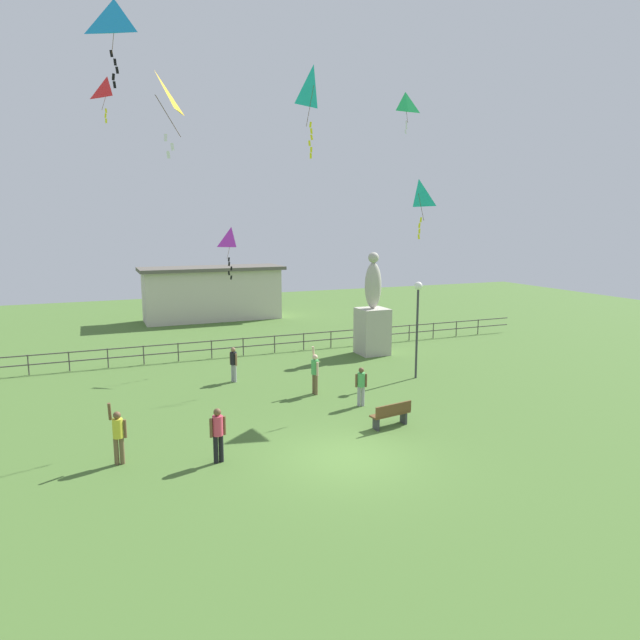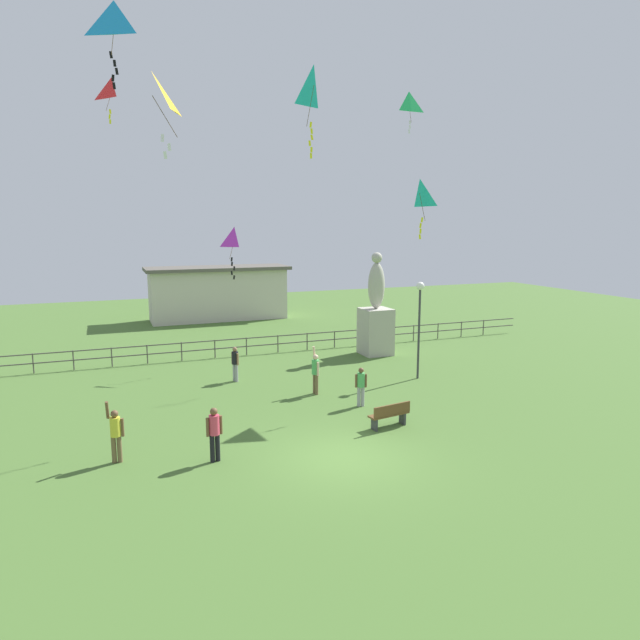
% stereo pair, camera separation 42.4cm
% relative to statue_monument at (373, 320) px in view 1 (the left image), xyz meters
% --- Properties ---
extents(ground_plane, '(80.00, 80.00, 0.00)m').
position_rel_statue_monument_xyz_m(ground_plane, '(-7.01, -11.74, -1.87)').
color(ground_plane, '#476B2D').
extents(statue_monument, '(1.51, 1.51, 5.42)m').
position_rel_statue_monument_xyz_m(statue_monument, '(0.00, 0.00, 0.00)').
color(statue_monument, '#B2AD9E').
rests_on(statue_monument, ground_plane).
extents(lamppost, '(0.36, 0.36, 4.36)m').
position_rel_statue_monument_xyz_m(lamppost, '(-0.41, -4.99, 1.31)').
color(lamppost, '#38383D').
rests_on(lamppost, ground_plane).
extents(park_bench, '(1.55, 0.65, 0.85)m').
position_rel_statue_monument_xyz_m(park_bench, '(-4.54, -10.01, -1.40)').
color(park_bench, brown).
rests_on(park_bench, ground_plane).
extents(person_0, '(0.49, 0.30, 1.63)m').
position_rel_statue_monument_xyz_m(person_0, '(-10.61, -10.61, -0.93)').
color(person_0, black).
rests_on(person_0, ground_plane).
extents(person_1, '(0.44, 0.28, 1.51)m').
position_rel_statue_monument_xyz_m(person_1, '(-4.48, -7.60, -1.00)').
color(person_1, '#99999E').
rests_on(person_1, ground_plane).
extents(person_2, '(0.29, 0.43, 1.55)m').
position_rel_statue_monument_xyz_m(person_2, '(-8.15, -2.48, -0.97)').
color(person_2, '#99999E').
rests_on(person_2, ground_plane).
extents(person_3, '(0.48, 0.33, 1.85)m').
position_rel_statue_monument_xyz_m(person_3, '(-13.28, -9.64, -0.93)').
color(person_3, brown).
rests_on(person_3, ground_plane).
extents(person_4, '(0.31, 0.51, 1.95)m').
position_rel_statue_monument_xyz_m(person_4, '(-5.53, -5.53, -0.89)').
color(person_4, brown).
rests_on(person_4, ground_plane).
extents(kite_0, '(0.95, 0.96, 2.44)m').
position_rel_statue_monument_xyz_m(kite_0, '(-7.29, 0.88, 4.19)').
color(kite_0, '#B22DB2').
extents(kite_1, '(1.04, 0.45, 2.00)m').
position_rel_statue_monument_xyz_m(kite_1, '(1.20, -0.81, 10.84)').
color(kite_1, '#1EB759').
extents(kite_2, '(0.57, 1.02, 2.32)m').
position_rel_statue_monument_xyz_m(kite_2, '(-1.62, -6.70, 6.11)').
color(kite_2, '#19B2B2').
extents(kite_4, '(0.99, 1.10, 2.02)m').
position_rel_statue_monument_xyz_m(kite_4, '(-12.43, 2.31, 10.97)').
color(kite_4, red).
extents(kite_5, '(0.95, 0.72, 3.23)m').
position_rel_statue_monument_xyz_m(kite_5, '(-5.86, -6.24, 9.78)').
color(kite_5, '#19B2B2').
extents(kite_6, '(1.05, 0.97, 2.20)m').
position_rel_statue_monument_xyz_m(kite_6, '(-11.81, -9.80, 8.30)').
color(kite_6, yellow).
extents(kite_7, '(1.22, 0.88, 2.58)m').
position_rel_statue_monument_xyz_m(kite_7, '(-12.54, -6.81, 11.00)').
color(kite_7, '#198CD1').
extents(waterfront_railing, '(36.01, 0.06, 0.95)m').
position_rel_statue_monument_xyz_m(waterfront_railing, '(-7.33, 2.26, -1.23)').
color(waterfront_railing, '#4C4742').
rests_on(waterfront_railing, ground_plane).
extents(pavilion_building, '(10.17, 3.61, 3.85)m').
position_rel_statue_monument_xyz_m(pavilion_building, '(-5.56, 14.26, 0.09)').
color(pavilion_building, beige).
rests_on(pavilion_building, ground_plane).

